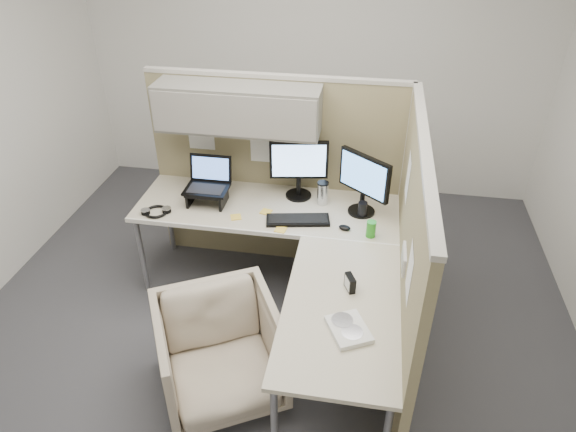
% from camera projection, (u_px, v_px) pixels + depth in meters
% --- Properties ---
extents(ground, '(4.50, 4.50, 0.00)m').
position_uv_depth(ground, '(269.00, 328.00, 3.82)').
color(ground, '#3B3A40').
rests_on(ground, ground).
extents(partition_back, '(2.00, 0.36, 1.63)m').
position_uv_depth(partition_back, '(260.00, 145.00, 3.93)').
color(partition_back, '#8E835D').
rests_on(partition_back, ground).
extents(partition_right, '(0.07, 2.03, 1.63)m').
position_uv_depth(partition_right, '(406.00, 260.00, 3.19)').
color(partition_right, '#8E835D').
rests_on(partition_right, ground).
extents(desk, '(2.00, 1.98, 0.73)m').
position_uv_depth(desk, '(288.00, 246.00, 3.53)').
color(desk, beige).
rests_on(desk, ground).
extents(office_chair, '(0.96, 0.94, 0.75)m').
position_uv_depth(office_chair, '(220.00, 349.00, 3.17)').
color(office_chair, beige).
rests_on(office_chair, ground).
extents(monitor_left, '(0.44, 0.20, 0.47)m').
position_uv_depth(monitor_left, '(299.00, 165.00, 3.85)').
color(monitor_left, black).
rests_on(monitor_left, desk).
extents(monitor_right, '(0.37, 0.30, 0.47)m').
position_uv_depth(monitor_right, '(364.00, 180.00, 3.66)').
color(monitor_right, black).
rests_on(monitor_right, desk).
extents(laptop_station, '(0.32, 0.28, 0.34)m').
position_uv_depth(laptop_station, '(208.00, 187.00, 3.87)').
color(laptop_station, black).
rests_on(laptop_station, desk).
extents(keyboard, '(0.48, 0.23, 0.02)m').
position_uv_depth(keyboard, '(298.00, 220.00, 3.70)').
color(keyboard, black).
rests_on(keyboard, desk).
extents(mouse, '(0.10, 0.08, 0.03)m').
position_uv_depth(mouse, '(345.00, 228.00, 3.61)').
color(mouse, black).
rests_on(mouse, desk).
extents(travel_mug, '(0.09, 0.09, 0.18)m').
position_uv_depth(travel_mug, '(323.00, 193.00, 3.86)').
color(travel_mug, silver).
rests_on(travel_mug, desk).
extents(soda_can_green, '(0.07, 0.07, 0.12)m').
position_uv_depth(soda_can_green, '(371.00, 229.00, 3.52)').
color(soda_can_green, '#268C1E').
rests_on(soda_can_green, desk).
extents(soda_can_silver, '(0.07, 0.07, 0.12)m').
position_uv_depth(soda_can_silver, '(362.00, 210.00, 3.73)').
color(soda_can_silver, black).
rests_on(soda_can_silver, desk).
extents(sticky_note_b, '(0.09, 0.09, 0.01)m').
position_uv_depth(sticky_note_b, '(281.00, 230.00, 3.61)').
color(sticky_note_b, yellow).
rests_on(sticky_note_b, desk).
extents(sticky_note_a, '(0.10, 0.10, 0.01)m').
position_uv_depth(sticky_note_a, '(236.00, 217.00, 3.75)').
color(sticky_note_a, yellow).
rests_on(sticky_note_a, desk).
extents(sticky_note_d, '(0.09, 0.09, 0.01)m').
position_uv_depth(sticky_note_d, '(266.00, 212.00, 3.81)').
color(sticky_note_d, yellow).
rests_on(sticky_note_d, desk).
extents(headphones, '(0.22, 0.22, 0.03)m').
position_uv_depth(headphones, '(156.00, 211.00, 3.79)').
color(headphones, black).
rests_on(headphones, desk).
extents(paper_stack, '(0.29, 0.31, 0.03)m').
position_uv_depth(paper_stack, '(349.00, 329.00, 2.79)').
color(paper_stack, white).
rests_on(paper_stack, desk).
extents(desk_clock, '(0.08, 0.11, 0.10)m').
position_uv_depth(desk_clock, '(350.00, 283.00, 3.06)').
color(desk_clock, black).
rests_on(desk_clock, desk).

